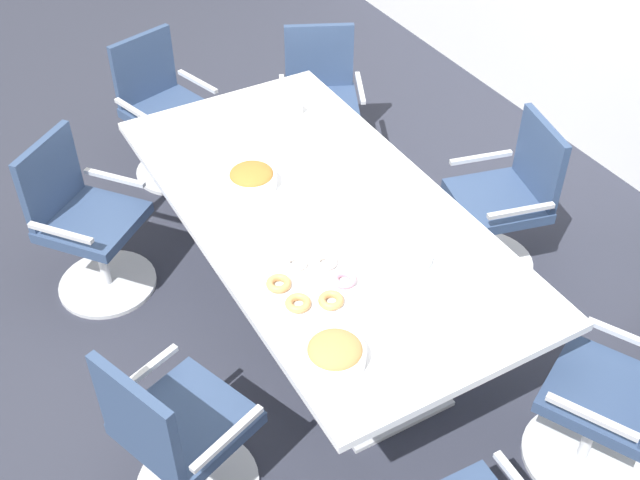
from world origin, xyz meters
TOP-DOWN VIEW (x-y plane):
  - ground_plane at (0.00, 0.00)m, footprint 10.00×10.00m
  - conference_table at (0.00, 0.00)m, footprint 2.40×1.20m
  - office_chair_0 at (-1.68, -0.19)m, footprint 0.67×0.67m
  - office_chair_1 at (-0.84, -0.95)m, footprint 0.76×0.76m
  - office_chair_2 at (0.65, -1.02)m, footprint 0.70×0.70m
  - office_chair_4 at (1.40, 0.63)m, footprint 0.73×0.73m
  - office_chair_5 at (0.11, 1.10)m, footprint 0.65×0.65m
  - office_chair_6 at (-1.28, 0.73)m, footprint 0.72×0.72m
  - snack_bowl_cookies at (0.86, -0.42)m, footprint 0.24×0.24m
  - snack_bowl_pretzels at (-0.31, -0.21)m, footprint 0.24×0.24m
  - donut_platter at (0.45, -0.29)m, footprint 0.38×0.37m
  - plate_stack at (0.52, 0.16)m, footprint 0.20×0.20m
  - napkin_pile at (-0.85, 0.25)m, footprint 0.15×0.15m

SIDE VIEW (x-z plane):
  - ground_plane at x=0.00m, z-range -0.01..0.00m
  - office_chair_0 at x=-1.68m, z-range -0.05..0.86m
  - office_chair_1 at x=-0.84m, z-range -0.05..0.86m
  - office_chair_2 at x=0.65m, z-range -0.05..0.86m
  - office_chair_4 at x=1.40m, z-range -0.05..0.86m
  - office_chair_5 at x=0.11m, z-range -0.05..0.86m
  - office_chair_6 at x=-1.28m, z-range -0.05..0.86m
  - conference_table at x=0.00m, z-range 0.25..1.00m
  - plate_stack at x=0.52m, z-range 0.75..0.78m
  - donut_platter at x=0.45m, z-range 0.75..0.79m
  - napkin_pile at x=-0.85m, z-range 0.75..0.84m
  - snack_bowl_cookies at x=0.86m, z-range 0.75..0.86m
  - snack_bowl_pretzels at x=-0.31m, z-range 0.75..0.86m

